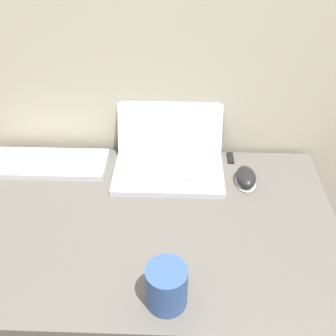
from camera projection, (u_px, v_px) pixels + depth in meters
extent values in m
cube|color=#BCB299|center=(147.00, 7.00, 1.15)|extent=(7.00, 0.04, 2.50)
cube|color=#5B5651|center=(147.00, 297.00, 1.37)|extent=(1.13, 0.70, 0.76)
cube|color=silver|center=(169.00, 174.00, 1.29)|extent=(0.36, 0.21, 0.02)
cube|color=gray|center=(169.00, 168.00, 1.30)|extent=(0.32, 0.12, 0.00)
cube|color=silver|center=(170.00, 123.00, 1.34)|extent=(0.36, 0.08, 0.20)
cube|color=white|center=(170.00, 124.00, 1.34)|extent=(0.33, 0.07, 0.17)
cylinder|color=#33518C|center=(167.00, 287.00, 0.89)|extent=(0.10, 0.10, 0.11)
cylinder|color=black|center=(167.00, 272.00, 0.86)|extent=(0.08, 0.08, 0.01)
ellipsoid|color=#B2B2B7|center=(245.00, 181.00, 1.27)|extent=(0.07, 0.11, 0.01)
ellipsoid|color=black|center=(246.00, 177.00, 1.26)|extent=(0.06, 0.10, 0.04)
cube|color=silver|center=(47.00, 163.00, 1.34)|extent=(0.40, 0.16, 0.02)
cube|color=black|center=(231.00, 158.00, 1.37)|extent=(0.02, 0.06, 0.01)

